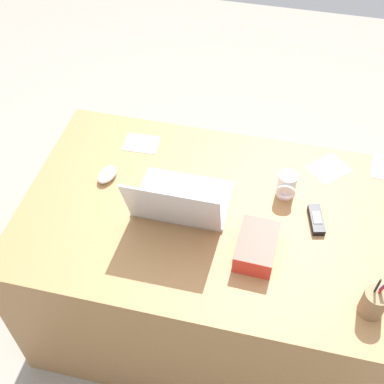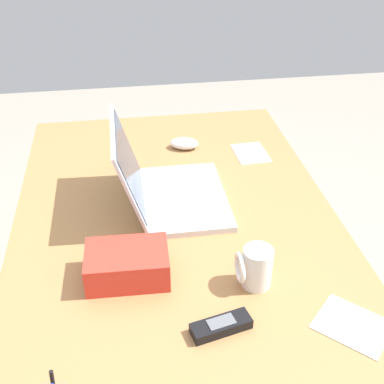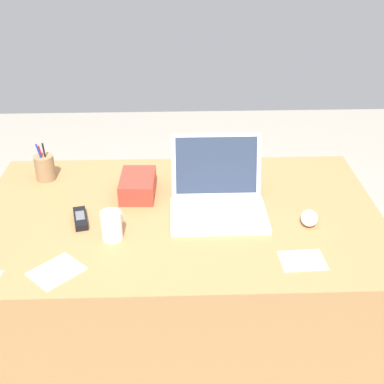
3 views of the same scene
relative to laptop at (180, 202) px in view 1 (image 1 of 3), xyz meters
name	(u,v)px [view 1 (image 1 of 3)]	position (x,y,z in m)	size (l,w,h in m)	color
ground_plane	(212,312)	(-0.14, -0.02, -0.81)	(6.00, 6.00, 0.00)	gray
desk	(215,269)	(-0.14, -0.02, -0.43)	(1.48, 0.90, 0.76)	#9E7042
laptop	(180,202)	(0.00, 0.00, 0.00)	(0.35, 0.32, 0.25)	silver
computer_mouse	(107,175)	(0.32, -0.10, -0.03)	(0.06, 0.10, 0.04)	white
coffee_mug_white	(287,186)	(-0.37, -0.17, 0.00)	(0.07, 0.08, 0.10)	white
cordless_phone	(316,220)	(-0.50, -0.06, -0.04)	(0.07, 0.14, 0.03)	black
pen_holder	(374,302)	(-0.69, 0.26, 0.00)	(0.08, 0.08, 0.17)	olive
snack_bag	(257,246)	(-0.30, 0.13, -0.01)	(0.13, 0.19, 0.08)	red
paper_note_near_laptop	(384,167)	(-0.74, -0.40, -0.05)	(0.09, 0.14, 0.00)	white
paper_note_left	(329,169)	(-0.53, -0.34, -0.05)	(0.12, 0.15, 0.00)	white
paper_note_right	(141,143)	(0.25, -0.32, -0.05)	(0.14, 0.11, 0.00)	white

